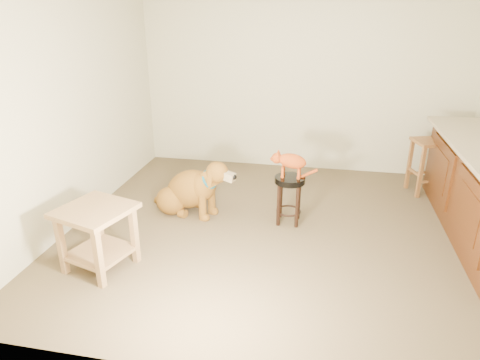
% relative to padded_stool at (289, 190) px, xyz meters
% --- Properties ---
extents(floor, '(4.50, 4.00, 0.01)m').
position_rel_padded_stool_xyz_m(floor, '(-0.00, -0.22, -0.38)').
color(floor, brown).
rests_on(floor, ground).
extents(room_shell, '(4.54, 4.04, 2.62)m').
position_rel_padded_stool_xyz_m(room_shell, '(-0.00, -0.22, 1.30)').
color(room_shell, beige).
rests_on(room_shell, ground).
extents(padded_stool, '(0.32, 0.32, 0.53)m').
position_rel_padded_stool_xyz_m(padded_stool, '(0.00, 0.00, 0.00)').
color(padded_stool, black).
rests_on(padded_stool, ground).
extents(wood_stool, '(0.46, 0.46, 0.69)m').
position_rel_padded_stool_xyz_m(wood_stool, '(1.61, 1.15, -0.02)').
color(wood_stool, brown).
rests_on(wood_stool, ground).
extents(side_table, '(0.71, 0.71, 0.59)m').
position_rel_padded_stool_xyz_m(side_table, '(-1.58, -1.20, 0.01)').
color(side_table, olive).
rests_on(side_table, ground).
extents(golden_retriever, '(1.08, 0.66, 0.72)m').
position_rel_padded_stool_xyz_m(golden_retriever, '(-1.12, 0.03, -0.11)').
color(golden_retriever, brown).
rests_on(golden_retriever, ground).
extents(tabby_kitten, '(0.51, 0.18, 0.32)m').
position_rel_padded_stool_xyz_m(tabby_kitten, '(-0.01, 0.00, 0.33)').
color(tabby_kitten, '#92360E').
rests_on(tabby_kitten, padded_stool).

